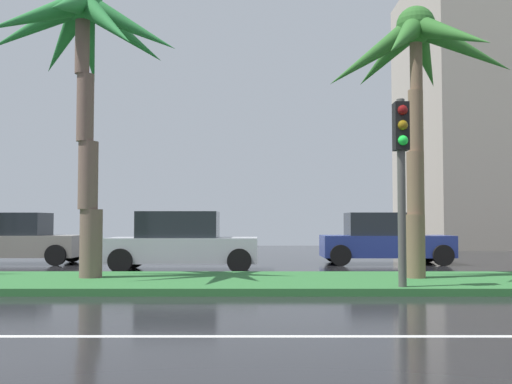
{
  "coord_description": "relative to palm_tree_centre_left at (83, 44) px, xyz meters",
  "views": [
    {
      "loc": [
        3.46,
        -5.66,
        1.44
      ],
      "look_at": [
        3.46,
        9.39,
        2.16
      ],
      "focal_mm": 42.61,
      "sensor_mm": 36.0,
      "label": 1
    }
  ],
  "objects": [
    {
      "name": "car_in_traffic_fourth",
      "position": [
        8.33,
        6.62,
        -4.71
      ],
      "size": [
        4.3,
        2.02,
        1.72
      ],
      "color": "navy",
      "rests_on": "ground_plane"
    },
    {
      "name": "palm_tree_centre_left",
      "position": [
        0.0,
        0.0,
        0.0
      ],
      "size": [
        4.81,
        4.72,
        6.8
      ],
      "color": "brown",
      "rests_on": "median_strip"
    },
    {
      "name": "traffic_signal_median_right",
      "position": [
        6.9,
        -1.87,
        -2.81
      ],
      "size": [
        0.28,
        0.43,
        3.73
      ],
      "color": "#4C4C47",
      "rests_on": "median_strip"
    },
    {
      "name": "car_in_traffic_second",
      "position": [
        -4.17,
        6.74,
        -4.71
      ],
      "size": [
        4.3,
        2.02,
        1.72
      ],
      "color": "gray",
      "rests_on": "ground_plane"
    },
    {
      "name": "car_in_traffic_third",
      "position": [
        1.85,
        3.92,
        -4.71
      ],
      "size": [
        4.3,
        2.02,
        1.72
      ],
      "color": "silver",
      "rests_on": "ground_plane"
    },
    {
      "name": "ground_plane",
      "position": [
        0.55,
        0.8,
        -5.58
      ],
      "size": [
        90.0,
        42.0,
        0.1
      ],
      "primitive_type": "cube",
      "color": "black"
    },
    {
      "name": "median_strip",
      "position": [
        0.55,
        -0.2,
        -5.46
      ],
      "size": [
        85.5,
        4.0,
        0.15
      ],
      "primitive_type": "cube",
      "color": "#2D6B33",
      "rests_on": "ground_plane"
    },
    {
      "name": "palm_tree_centre",
      "position": [
        7.76,
        0.18,
        -0.37
      ],
      "size": [
        4.51,
        4.47,
        6.33
      ],
      "color": "brown",
      "rests_on": "median_strip"
    }
  ]
}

